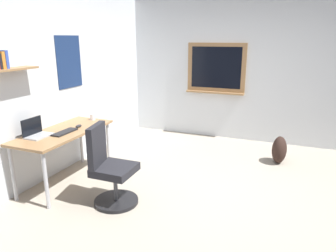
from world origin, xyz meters
The scene contains 10 objects.
ground_plane centered at (0.00, 0.00, 0.00)m, with size 5.20×5.20×0.00m, color #9E9384.
wall_back centered at (-0.01, 2.45, 1.30)m, with size 5.00×0.30×2.60m.
wall_right centered at (2.45, 0.03, 1.30)m, with size 0.22×5.00×2.60m.
desk centered at (-0.34, 2.06, 0.65)m, with size 1.41×0.61×0.72m.
office_chair centered at (-0.60, 1.23, 0.41)m, with size 0.52×0.53×0.95m.
laptop centered at (-0.65, 2.21, 0.78)m, with size 0.31×0.21×0.23m.
keyboard centered at (-0.41, 1.99, 0.73)m, with size 0.37×0.13×0.02m, color black.
computer_mouse centered at (-0.13, 1.99, 0.74)m, with size 0.10×0.06×0.03m, color #262628.
coffee_mug centered at (0.27, 2.04, 0.77)m, with size 0.08×0.08×0.09m, color silver.
backpack centered at (1.42, -0.55, 0.21)m, with size 0.32×0.22×0.43m, color black.
Camera 1 is at (-3.42, -0.63, 1.89)m, focal length 33.20 mm.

